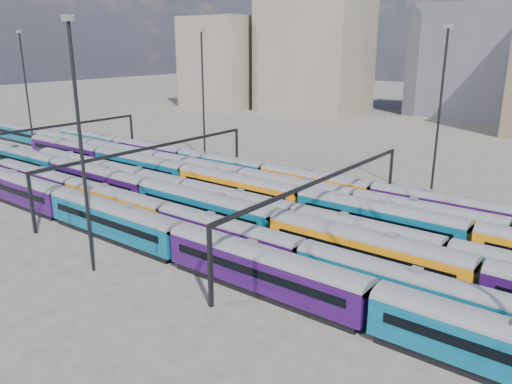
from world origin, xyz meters
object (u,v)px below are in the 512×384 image
Objects in this scene: rake_1 at (227,232)px; rake_2 at (276,223)px; mast_2 at (80,140)px; rake_0 at (180,238)px.

rake_1 is 5.99m from rake_2.
mast_2 reaches higher than rake_1.
rake_0 is at bearing -119.60° from rake_2.
rake_2 is at bearing 55.72° from mast_2.
rake_2 is 5.27× the size of mast_2.
mast_2 is (-11.59, -17.00, 11.05)m from rake_2.
rake_0 is 14.37m from mast_2.
rake_1 is (2.41, 5.00, -0.33)m from rake_0.
mast_2 reaches higher than rake_2.
mast_2 is at bearing -130.16° from rake_0.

